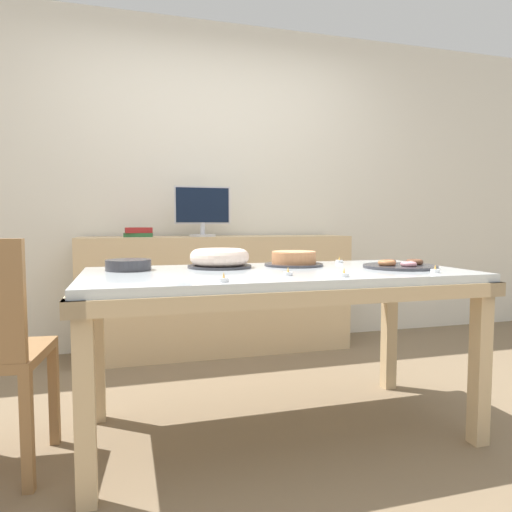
{
  "coord_description": "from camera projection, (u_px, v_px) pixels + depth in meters",
  "views": [
    {
      "loc": [
        -0.69,
        -2.01,
        0.99
      ],
      "look_at": [
        -0.07,
        0.13,
        0.83
      ],
      "focal_mm": 32.0,
      "sensor_mm": 36.0,
      "label": 1
    }
  ],
  "objects": [
    {
      "name": "ground_plane",
      "position": [
        278.0,
        431.0,
        2.18
      ],
      "size": [
        12.0,
        12.0,
        0.0
      ],
      "primitive_type": "plane",
      "color": "#7A664C"
    },
    {
      "name": "wall_back",
      "position": [
        210.0,
        186.0,
        3.75
      ],
      "size": [
        8.0,
        0.1,
        2.6
      ],
      "primitive_type": "cube",
      "color": "silver",
      "rests_on": "ground"
    },
    {
      "name": "dining_table",
      "position": [
        278.0,
        290.0,
        2.14
      ],
      "size": [
        1.79,
        0.86,
        0.77
      ],
      "color": "silver",
      "rests_on": "ground"
    },
    {
      "name": "sideboard",
      "position": [
        218.0,
        294.0,
        3.52
      ],
      "size": [
        2.04,
        0.44,
        0.9
      ],
      "color": "#D1B284",
      "rests_on": "ground"
    },
    {
      "name": "computer_monitor",
      "position": [
        203.0,
        211.0,
        3.44
      ],
      "size": [
        0.42,
        0.2,
        0.38
      ],
      "color": "silver",
      "rests_on": "sideboard"
    },
    {
      "name": "book_stack",
      "position": [
        139.0,
        232.0,
        3.32
      ],
      "size": [
        0.21,
        0.18,
        0.07
      ],
      "color": "#2D6638",
      "rests_on": "sideboard"
    },
    {
      "name": "cake_chocolate_round",
      "position": [
        294.0,
        259.0,
        2.36
      ],
      "size": [
        0.3,
        0.3,
        0.08
      ],
      "color": "#333338",
      "rests_on": "dining_table"
    },
    {
      "name": "cake_golden_bundt",
      "position": [
        220.0,
        258.0,
        2.26
      ],
      "size": [
        0.32,
        0.32,
        0.09
      ],
      "color": "#333338",
      "rests_on": "dining_table"
    },
    {
      "name": "pastry_platter",
      "position": [
        400.0,
        266.0,
        2.25
      ],
      "size": [
        0.36,
        0.36,
        0.04
      ],
      "color": "#333338",
      "rests_on": "dining_table"
    },
    {
      "name": "plate_stack",
      "position": [
        128.0,
        265.0,
        2.13
      ],
      "size": [
        0.21,
        0.21,
        0.05
      ],
      "color": "#333338",
      "rests_on": "dining_table"
    },
    {
      "name": "tealight_near_front",
      "position": [
        344.0,
        274.0,
        1.87
      ],
      "size": [
        0.04,
        0.04,
        0.04
      ],
      "color": "silver",
      "rests_on": "dining_table"
    },
    {
      "name": "tealight_centre",
      "position": [
        224.0,
        279.0,
        1.71
      ],
      "size": [
        0.04,
        0.04,
        0.04
      ],
      "color": "silver",
      "rests_on": "dining_table"
    },
    {
      "name": "tealight_right_edge",
      "position": [
        435.0,
        270.0,
        2.03
      ],
      "size": [
        0.04,
        0.04,
        0.04
      ],
      "color": "silver",
      "rests_on": "dining_table"
    },
    {
      "name": "tealight_near_cakes",
      "position": [
        288.0,
        273.0,
        1.91
      ],
      "size": [
        0.04,
        0.04,
        0.04
      ],
      "color": "silver",
      "rests_on": "dining_table"
    },
    {
      "name": "tealight_left_edge",
      "position": [
        339.0,
        261.0,
        2.53
      ],
      "size": [
        0.04,
        0.04,
        0.04
      ],
      "color": "silver",
      "rests_on": "dining_table"
    }
  ]
}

